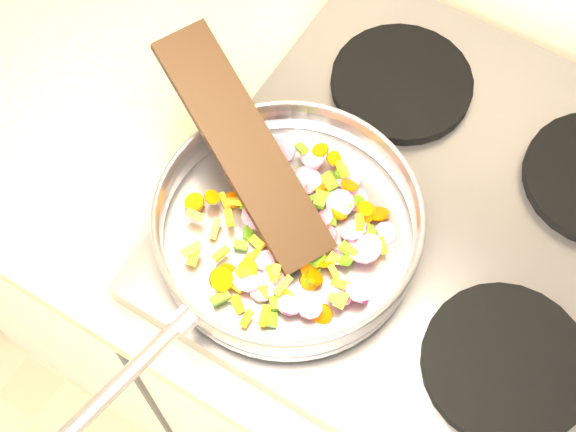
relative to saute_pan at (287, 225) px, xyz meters
The scene contains 7 objects.
cooktop 0.21m from the saute_pan, 42.92° to the left, with size 0.60×0.60×0.04m, color #939399.
grate_fl 0.04m from the saute_pan, ahead, with size 0.19×0.19×0.02m, color black.
grate_fr 0.29m from the saute_pan, ahead, with size 0.19×0.19×0.02m, color black.
grate_bl 0.28m from the saute_pan, 88.16° to the left, with size 0.19×0.19×0.02m, color black.
saute_pan is the anchor object (origin of this frame).
vegetable_heap 0.02m from the saute_pan, 35.10° to the left, with size 0.26×0.25×0.05m.
wooden_spatula 0.10m from the saute_pan, 153.61° to the left, with size 0.31×0.07×0.01m, color black.
Camera 1 is at (-0.63, 1.18, 1.82)m, focal length 50.00 mm.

